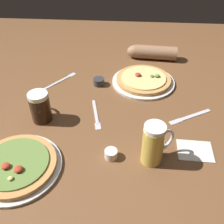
{
  "coord_description": "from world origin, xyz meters",
  "views": [
    {
      "loc": [
        0.07,
        -0.92,
        0.77
      ],
      "look_at": [
        0.0,
        0.0,
        0.02
      ],
      "focal_mm": 41.7,
      "sensor_mm": 36.0,
      "label": 1
    }
  ],
  "objects_px": {
    "napkin_folded": "(195,150)",
    "diner_arm": "(150,52)",
    "pizza_plate_far": "(143,80)",
    "beer_mug_dark": "(40,107)",
    "beer_mug_amber": "(154,144)",
    "fork_spare": "(96,115)",
    "ramekin_butter": "(111,154)",
    "pizza_plate_near": "(16,165)",
    "ramekin_sauce": "(99,82)",
    "knife_right": "(190,116)",
    "fork_left": "(60,81)"
  },
  "relations": [
    {
      "from": "napkin_folded",
      "to": "diner_arm",
      "type": "relative_size",
      "value": 0.45
    },
    {
      "from": "pizza_plate_far",
      "to": "beer_mug_dark",
      "type": "height_order",
      "value": "beer_mug_dark"
    },
    {
      "from": "beer_mug_amber",
      "to": "fork_spare",
      "type": "xyz_separation_m",
      "value": [
        -0.25,
        0.25,
        -0.08
      ]
    },
    {
      "from": "ramekin_butter",
      "to": "fork_spare",
      "type": "bearing_deg",
      "value": 109.75
    },
    {
      "from": "pizza_plate_near",
      "to": "napkin_folded",
      "type": "distance_m",
      "value": 0.69
    },
    {
      "from": "ramekin_butter",
      "to": "fork_spare",
      "type": "xyz_separation_m",
      "value": [
        -0.09,
        0.25,
        -0.01
      ]
    },
    {
      "from": "ramekin_sauce",
      "to": "ramekin_butter",
      "type": "distance_m",
      "value": 0.51
    },
    {
      "from": "napkin_folded",
      "to": "knife_right",
      "type": "relative_size",
      "value": 0.67
    },
    {
      "from": "napkin_folded",
      "to": "fork_left",
      "type": "bearing_deg",
      "value": 144.29
    },
    {
      "from": "beer_mug_dark",
      "to": "fork_left",
      "type": "distance_m",
      "value": 0.32
    },
    {
      "from": "pizza_plate_near",
      "to": "ramekin_butter",
      "type": "xyz_separation_m",
      "value": [
        0.34,
        0.08,
        0.0
      ]
    },
    {
      "from": "fork_left",
      "to": "ramekin_sauce",
      "type": "bearing_deg",
      "value": -5.09
    },
    {
      "from": "ramekin_sauce",
      "to": "diner_arm",
      "type": "distance_m",
      "value": 0.43
    },
    {
      "from": "fork_left",
      "to": "beer_mug_dark",
      "type": "bearing_deg",
      "value": -91.43
    },
    {
      "from": "pizza_plate_far",
      "to": "beer_mug_amber",
      "type": "bearing_deg",
      "value": -87.6
    },
    {
      "from": "ramekin_sauce",
      "to": "napkin_folded",
      "type": "xyz_separation_m",
      "value": [
        0.43,
        -0.45,
        -0.01
      ]
    },
    {
      "from": "pizza_plate_far",
      "to": "napkin_folded",
      "type": "relative_size",
      "value": 2.46
    },
    {
      "from": "beer_mug_dark",
      "to": "diner_arm",
      "type": "distance_m",
      "value": 0.8
    },
    {
      "from": "pizza_plate_near",
      "to": "beer_mug_amber",
      "type": "bearing_deg",
      "value": 9.12
    },
    {
      "from": "ramekin_sauce",
      "to": "fork_spare",
      "type": "relative_size",
      "value": 0.28
    },
    {
      "from": "ramekin_butter",
      "to": "pizza_plate_far",
      "type": "bearing_deg",
      "value": 75.97
    },
    {
      "from": "pizza_plate_near",
      "to": "fork_left",
      "type": "distance_m",
      "value": 0.6
    },
    {
      "from": "beer_mug_dark",
      "to": "ramekin_butter",
      "type": "distance_m",
      "value": 0.39
    },
    {
      "from": "pizza_plate_near",
      "to": "napkin_folded",
      "type": "height_order",
      "value": "pizza_plate_near"
    },
    {
      "from": "ramekin_sauce",
      "to": "pizza_plate_far",
      "type": "bearing_deg",
      "value": 8.41
    },
    {
      "from": "pizza_plate_near",
      "to": "fork_left",
      "type": "relative_size",
      "value": 1.71
    },
    {
      "from": "pizza_plate_near",
      "to": "beer_mug_dark",
      "type": "bearing_deg",
      "value": 86.84
    },
    {
      "from": "knife_right",
      "to": "ramekin_sauce",
      "type": "bearing_deg",
      "value": 152.11
    },
    {
      "from": "pizza_plate_near",
      "to": "fork_spare",
      "type": "xyz_separation_m",
      "value": [
        0.25,
        0.33,
        -0.01
      ]
    },
    {
      "from": "ramekin_sauce",
      "to": "diner_arm",
      "type": "xyz_separation_m",
      "value": [
        0.29,
        0.32,
        0.02
      ]
    },
    {
      "from": "ramekin_butter",
      "to": "diner_arm",
      "type": "xyz_separation_m",
      "value": [
        0.18,
        0.82,
        0.02
      ]
    },
    {
      "from": "pizza_plate_near",
      "to": "ramekin_butter",
      "type": "bearing_deg",
      "value": 13.16
    },
    {
      "from": "beer_mug_dark",
      "to": "diner_arm",
      "type": "relative_size",
      "value": 0.46
    },
    {
      "from": "beer_mug_dark",
      "to": "diner_arm",
      "type": "bearing_deg",
      "value": 50.59
    },
    {
      "from": "pizza_plate_far",
      "to": "fork_left",
      "type": "height_order",
      "value": "pizza_plate_far"
    },
    {
      "from": "ramekin_butter",
      "to": "ramekin_sauce",
      "type": "bearing_deg",
      "value": 101.68
    },
    {
      "from": "fork_spare",
      "to": "pizza_plate_far",
      "type": "bearing_deg",
      "value": 52.61
    },
    {
      "from": "knife_right",
      "to": "fork_spare",
      "type": "distance_m",
      "value": 0.43
    },
    {
      "from": "ramekin_sauce",
      "to": "ramekin_butter",
      "type": "xyz_separation_m",
      "value": [
        0.1,
        -0.5,
        -0.0
      ]
    },
    {
      "from": "pizza_plate_near",
      "to": "pizza_plate_far",
      "type": "relative_size",
      "value": 0.99
    },
    {
      "from": "ramekin_butter",
      "to": "pizza_plate_near",
      "type": "bearing_deg",
      "value": -166.84
    },
    {
      "from": "pizza_plate_far",
      "to": "beer_mug_amber",
      "type": "xyz_separation_m",
      "value": [
        0.02,
        -0.54,
        0.07
      ]
    },
    {
      "from": "beer_mug_dark",
      "to": "ramekin_butter",
      "type": "relative_size",
      "value": 2.8
    },
    {
      "from": "fork_spare",
      "to": "knife_right",
      "type": "bearing_deg",
      "value": 2.61
    },
    {
      "from": "ramekin_butter",
      "to": "fork_left",
      "type": "height_order",
      "value": "ramekin_butter"
    },
    {
      "from": "ramekin_sauce",
      "to": "fork_spare",
      "type": "height_order",
      "value": "ramekin_sauce"
    },
    {
      "from": "pizza_plate_far",
      "to": "napkin_folded",
      "type": "height_order",
      "value": "pizza_plate_far"
    },
    {
      "from": "ramekin_butter",
      "to": "napkin_folded",
      "type": "distance_m",
      "value": 0.33
    },
    {
      "from": "napkin_folded",
      "to": "diner_arm",
      "type": "xyz_separation_m",
      "value": [
        -0.15,
        0.77,
        0.04
      ]
    },
    {
      "from": "pizza_plate_near",
      "to": "beer_mug_amber",
      "type": "xyz_separation_m",
      "value": [
        0.5,
        0.08,
        0.07
      ]
    }
  ]
}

